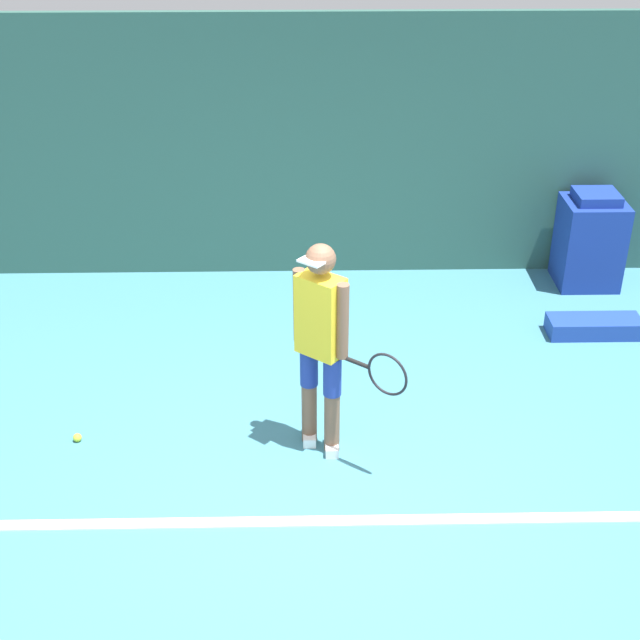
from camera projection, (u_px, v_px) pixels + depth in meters
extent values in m
plane|color=teal|center=(332.00, 499.00, 6.45)|extent=(24.00, 24.00, 0.00)
cube|color=#2D564C|center=(321.00, 149.00, 9.13)|extent=(24.00, 0.10, 2.73)
cube|color=white|center=(333.00, 521.00, 6.23)|extent=(21.60, 0.10, 0.01)
cylinder|color=brown|center=(309.00, 412.00, 6.94)|extent=(0.12, 0.12, 0.53)
cylinder|color=navy|center=(309.00, 366.00, 6.74)|extent=(0.14, 0.14, 0.32)
cube|color=white|center=(309.00, 435.00, 7.05)|extent=(0.10, 0.24, 0.08)
cylinder|color=brown|center=(332.00, 422.00, 6.83)|extent=(0.12, 0.12, 0.53)
cylinder|color=navy|center=(332.00, 376.00, 6.62)|extent=(0.14, 0.14, 0.32)
cube|color=white|center=(332.00, 446.00, 6.94)|extent=(0.10, 0.24, 0.08)
cube|color=yellow|center=(321.00, 316.00, 6.45)|extent=(0.39, 0.37, 0.63)
sphere|color=brown|center=(321.00, 259.00, 6.23)|extent=(0.22, 0.22, 0.22)
cube|color=white|center=(312.00, 261.00, 6.15)|extent=(0.22, 0.21, 0.02)
cylinder|color=brown|center=(299.00, 306.00, 6.54)|extent=(0.09, 0.09, 0.59)
cylinder|color=brown|center=(343.00, 321.00, 6.34)|extent=(0.09, 0.09, 0.59)
cylinder|color=black|center=(355.00, 362.00, 6.42)|extent=(0.21, 0.17, 0.03)
torus|color=black|center=(387.00, 374.00, 6.27)|extent=(0.27, 0.22, 0.33)
sphere|color=#D1E533|center=(77.00, 438.00, 7.04)|extent=(0.07, 0.07, 0.07)
cube|color=navy|center=(589.00, 243.00, 9.28)|extent=(0.62, 0.58, 0.92)
cube|color=navy|center=(597.00, 197.00, 9.03)|extent=(0.43, 0.41, 0.10)
cube|color=#1E3D99|center=(594.00, 326.00, 8.49)|extent=(0.88, 0.31, 0.17)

